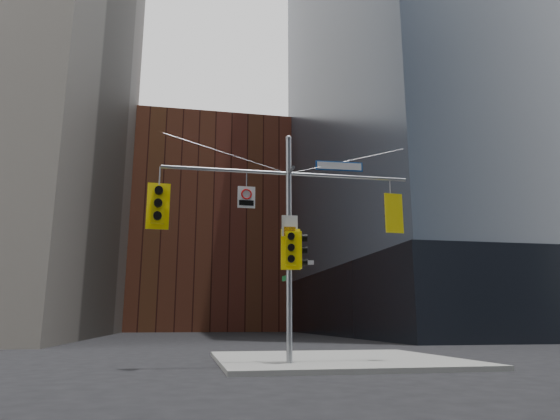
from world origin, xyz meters
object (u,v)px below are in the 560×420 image
object	(u,v)px
signal_assembly	(289,222)
traffic_light_pole_side	(299,250)
traffic_light_east_arm	(391,214)
regulatory_sign_arm	(246,196)
traffic_light_pole_front	(291,248)
street_sign_blade	(339,166)
traffic_light_west_arm	(158,205)

from	to	relation	value
signal_assembly	traffic_light_pole_side	bearing A→B (deg)	-0.72
traffic_light_east_arm	regulatory_sign_arm	xyz separation A→B (m)	(-4.81, -0.02, 0.37)
signal_assembly	traffic_light_east_arm	distance (m)	3.47
signal_assembly	traffic_light_pole_front	xyz separation A→B (m)	(0.00, -0.27, -0.88)
traffic_light_east_arm	traffic_light_pole_front	xyz separation A→B (m)	(-3.45, -0.27, -1.26)
traffic_light_pole_side	traffic_light_pole_front	xyz separation A→B (m)	(-0.33, -0.26, 0.01)
traffic_light_pole_side	traffic_light_pole_front	size ratio (longest dim) A/B	0.90
signal_assembly	street_sign_blade	bearing A→B (deg)	0.09
traffic_light_pole_side	street_sign_blade	xyz separation A→B (m)	(1.37, 0.01, 2.82)
traffic_light_east_arm	traffic_light_pole_side	size ratio (longest dim) A/B	1.15
traffic_light_east_arm	traffic_light_pole_side	world-z (taller)	traffic_light_east_arm
signal_assembly	traffic_light_pole_front	bearing A→B (deg)	-89.79
signal_assembly	traffic_light_east_arm	bearing A→B (deg)	0.01
traffic_light_west_arm	traffic_light_pole_front	xyz separation A→B (m)	(4.03, -0.28, -1.26)
traffic_light_west_arm	street_sign_blade	distance (m)	5.94
traffic_light_pole_front	regulatory_sign_arm	distance (m)	2.14
traffic_light_west_arm	traffic_light_east_arm	world-z (taller)	traffic_light_west_arm
signal_assembly	traffic_light_west_arm	distance (m)	4.05
traffic_light_pole_side	street_sign_blade	size ratio (longest dim) A/B	0.72
traffic_light_west_arm	regulatory_sign_arm	xyz separation A→B (m)	(2.67, -0.03, 0.37)
traffic_light_pole_side	street_sign_blade	distance (m)	3.14
traffic_light_west_arm	traffic_light_east_arm	bearing A→B (deg)	-3.01
traffic_light_pole_front	street_sign_blade	distance (m)	3.30
traffic_light_pole_front	regulatory_sign_arm	xyz separation A→B (m)	(-1.36, 0.25, 1.63)
signal_assembly	traffic_light_pole_front	size ratio (longest dim) A/B	6.31
traffic_light_pole_side	traffic_light_east_arm	bearing A→B (deg)	-76.43
traffic_light_east_arm	street_sign_blade	xyz separation A→B (m)	(-1.75, 0.00, 1.55)
traffic_light_east_arm	regulatory_sign_arm	bearing A→B (deg)	-3.84
traffic_light_east_arm	regulatory_sign_arm	size ratio (longest dim) A/B	1.89
traffic_light_east_arm	street_sign_blade	size ratio (longest dim) A/B	0.82
signal_assembly	traffic_light_pole_front	distance (m)	0.92
signal_assembly	traffic_light_west_arm	size ratio (longest dim) A/B	5.57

